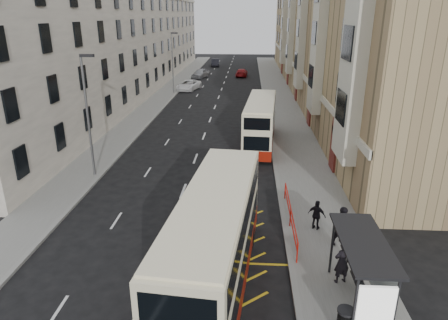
# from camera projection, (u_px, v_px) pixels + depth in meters

# --- Properties ---
(ground) EXTENTS (200.00, 200.00, 0.00)m
(ground) POSITION_uv_depth(u_px,v_px,m) (143.00, 297.00, 15.67)
(ground) COLOR black
(ground) RESTS_ON ground
(pavement_right) EXTENTS (4.00, 120.00, 0.15)m
(pavement_right) POSITION_uv_depth(u_px,v_px,m) (285.00, 115.00, 43.28)
(pavement_right) COLOR slate
(pavement_right) RESTS_ON ground
(pavement_left) EXTENTS (3.00, 120.00, 0.15)m
(pavement_left) POSITION_uv_depth(u_px,v_px,m) (145.00, 113.00, 44.18)
(pavement_left) COLOR slate
(pavement_left) RESTS_ON ground
(kerb_right) EXTENTS (0.25, 120.00, 0.15)m
(kerb_right) POSITION_uv_depth(u_px,v_px,m) (267.00, 115.00, 43.40)
(kerb_right) COLOR gray
(kerb_right) RESTS_ON ground
(kerb_left) EXTENTS (0.25, 120.00, 0.15)m
(kerb_left) POSITION_uv_depth(u_px,v_px,m) (158.00, 114.00, 44.09)
(kerb_left) COLOR gray
(kerb_left) RESTS_ON ground
(road_markings) EXTENTS (10.00, 110.00, 0.01)m
(road_markings) POSITION_uv_depth(u_px,v_px,m) (221.00, 90.00, 57.82)
(road_markings) COLOR silver
(road_markings) RESTS_ON ground
(terrace_right) EXTENTS (10.75, 79.00, 15.25)m
(terrace_right) POSITION_uv_depth(u_px,v_px,m) (329.00, 36.00, 54.71)
(terrace_right) COLOR tan
(terrace_right) RESTS_ON ground
(terrace_left) EXTENTS (9.18, 79.00, 13.25)m
(terrace_left) POSITION_uv_depth(u_px,v_px,m) (127.00, 43.00, 56.82)
(terrace_left) COLOR silver
(terrace_left) RESTS_ON ground
(bus_shelter) EXTENTS (1.65, 4.25, 2.70)m
(bus_shelter) POSITION_uv_depth(u_px,v_px,m) (369.00, 265.00, 14.08)
(bus_shelter) COLOR black
(bus_shelter) RESTS_ON pavement_right
(guard_railing) EXTENTS (0.06, 6.56, 1.01)m
(guard_railing) POSITION_uv_depth(u_px,v_px,m) (291.00, 214.00, 20.40)
(guard_railing) COLOR red
(guard_railing) RESTS_ON pavement_right
(street_lamp_near) EXTENTS (0.93, 0.18, 8.00)m
(street_lamp_near) POSITION_uv_depth(u_px,v_px,m) (88.00, 110.00, 25.68)
(street_lamp_near) COLOR slate
(street_lamp_near) RESTS_ON pavement_left
(street_lamp_far) EXTENTS (0.93, 0.18, 8.00)m
(street_lamp_far) POSITION_uv_depth(u_px,v_px,m) (173.00, 60.00, 53.78)
(street_lamp_far) COLOR slate
(street_lamp_far) RESTS_ON pavement_left
(double_decker_front) EXTENTS (3.46, 10.84, 4.25)m
(double_decker_front) POSITION_uv_depth(u_px,v_px,m) (215.00, 243.00, 15.39)
(double_decker_front) COLOR #F2E7BC
(double_decker_front) RESTS_ON ground
(double_decker_rear) EXTENTS (3.01, 9.89, 3.89)m
(double_decker_rear) POSITION_uv_depth(u_px,v_px,m) (260.00, 122.00, 33.08)
(double_decker_rear) COLOR #F2E7BC
(double_decker_rear) RESTS_ON ground
(pedestrian_near) EXTENTS (0.78, 0.63, 1.86)m
(pedestrian_near) POSITION_uv_depth(u_px,v_px,m) (342.00, 262.00, 16.03)
(pedestrian_near) COLOR black
(pedestrian_near) RESTS_ON pavement_right
(pedestrian_mid) EXTENTS (1.14, 1.04, 1.91)m
(pedestrian_mid) POSITION_uv_depth(u_px,v_px,m) (343.00, 226.00, 18.71)
(pedestrian_mid) COLOR black
(pedestrian_mid) RESTS_ON pavement_right
(pedestrian_far) EXTENTS (0.99, 0.78, 1.57)m
(pedestrian_far) POSITION_uv_depth(u_px,v_px,m) (317.00, 215.00, 20.10)
(pedestrian_far) COLOR black
(pedestrian_far) RESTS_ON pavement_right
(white_van) EXTENTS (3.50, 5.58, 1.44)m
(white_van) POSITION_uv_depth(u_px,v_px,m) (189.00, 85.00, 57.75)
(white_van) COLOR white
(white_van) RESTS_ON ground
(car_silver) EXTENTS (3.12, 4.93, 1.56)m
(car_silver) POSITION_uv_depth(u_px,v_px,m) (201.00, 73.00, 68.79)
(car_silver) COLOR #A3A4A9
(car_silver) RESTS_ON ground
(car_dark) EXTENTS (1.91, 4.74, 1.53)m
(car_dark) POSITION_uv_depth(u_px,v_px,m) (215.00, 63.00, 83.94)
(car_dark) COLOR black
(car_dark) RESTS_ON ground
(car_red) EXTENTS (2.09, 4.74, 1.35)m
(car_red) POSITION_uv_depth(u_px,v_px,m) (242.00, 73.00, 70.33)
(car_red) COLOR #AB161A
(car_red) RESTS_ON ground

